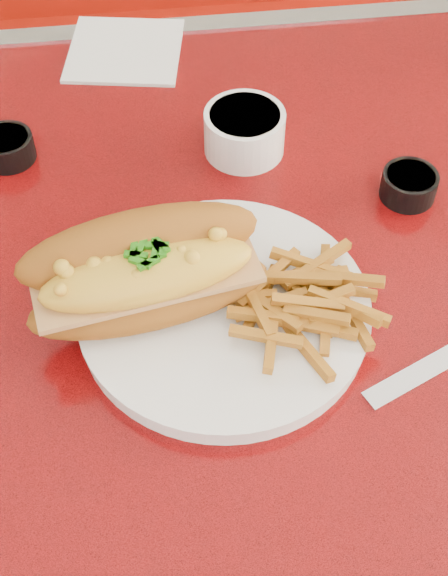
{
  "coord_description": "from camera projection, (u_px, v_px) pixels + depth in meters",
  "views": [
    {
      "loc": [
        -0.06,
        -0.44,
        1.31
      ],
      "look_at": [
        -0.01,
        -0.04,
        0.81
      ],
      "focal_mm": 50.0,
      "sensor_mm": 36.0,
      "label": 1
    }
  ],
  "objects": [
    {
      "name": "booth_bench_far",
      "position": [
        174.0,
        125.0,
        1.58
      ],
      "size": [
        1.2,
        0.51,
        0.9
      ],
      "color": "#A1170A",
      "rests_on": "ground"
    },
    {
      "name": "sauce_cup_right",
      "position": [
        409.0,
        184.0,
        0.76
      ],
      "size": [
        0.07,
        0.07,
        0.03
      ],
      "rotation": [
        0.0,
        0.0,
        -0.33
      ],
      "color": "black",
      "rests_on": "diner_table"
    },
    {
      "name": "sauce_cup_left",
      "position": [
        7.0,
        147.0,
        0.79
      ],
      "size": [
        0.07,
        0.07,
        0.03
      ],
      "rotation": [
        0.0,
        0.0,
        -0.43
      ],
      "color": "black",
      "rests_on": "diner_table"
    },
    {
      "name": "mac_hoagie",
      "position": [
        145.0,
        271.0,
        0.64
      ],
      "size": [
        0.21,
        0.13,
        0.09
      ],
      "rotation": [
        0.0,
        0.0,
        0.17
      ],
      "color": "#9C5919",
      "rests_on": "dinner_plate"
    },
    {
      "name": "diner_table",
      "position": [
        227.0,
        382.0,
        0.83
      ],
      "size": [
        1.23,
        0.83,
        0.77
      ],
      "color": "red",
      "rests_on": "ground"
    },
    {
      "name": "gravy_ramekin",
      "position": [
        244.0,
        131.0,
        0.79
      ],
      "size": [
        0.1,
        0.1,
        0.04
      ],
      "rotation": [
        0.0,
        0.0,
        -0.34
      ],
      "color": "white",
      "rests_on": "diner_table"
    },
    {
      "name": "dinner_plate",
      "position": [
        224.0,
        311.0,
        0.67
      ],
      "size": [
        0.25,
        0.25,
        0.02
      ],
      "rotation": [
        0.0,
        0.0,
        0.02
      ],
      "color": "white",
      "rests_on": "diner_table"
    },
    {
      "name": "paper_napkin",
      "position": [
        125.0,
        50.0,
        0.92
      ],
      "size": [
        0.15,
        0.15,
        0.0
      ],
      "primitive_type": "cube",
      "rotation": [
        0.0,
        0.0,
        -0.18
      ],
      "color": "white",
      "rests_on": "diner_table"
    },
    {
      "name": "fork",
      "position": [
        276.0,
        298.0,
        0.67
      ],
      "size": [
        0.02,
        0.15,
        0.0
      ],
      "rotation": [
        0.0,
        0.0,
        1.58
      ],
      "color": "silver",
      "rests_on": "dinner_plate"
    },
    {
      "name": "fries_pile",
      "position": [
        298.0,
        298.0,
        0.65
      ],
      "size": [
        0.13,
        0.13,
        0.03
      ],
      "primitive_type": null,
      "rotation": [
        0.0,
        0.0,
        0.38
      ],
      "color": "orange",
      "rests_on": "dinner_plate"
    }
  ]
}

